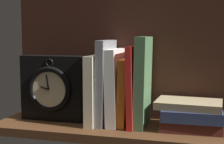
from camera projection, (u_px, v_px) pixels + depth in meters
ground_plane at (118, 129)px, 96.40cm from camera, size 72.78×22.37×2.50cm
back_panel at (126, 56)px, 104.18cm from camera, size 72.78×1.20×39.15cm
book_cream_twain at (97, 89)px, 98.80cm from camera, size 2.87×16.15×20.24cm
book_gray_chess at (106, 82)px, 97.80cm from camera, size 2.81×14.70×24.67cm
book_white_catcher at (116, 87)px, 97.16cm from camera, size 3.70×14.21×22.17cm
book_orange_pandolfini at (126, 92)px, 96.51cm from camera, size 3.24×12.42×19.39cm
book_red_requiem at (134, 86)px, 95.68cm from camera, size 2.26×14.64×23.03cm
book_green_romantic at (143, 82)px, 94.83cm from camera, size 3.41×13.59×25.73cm
framed_clock at (53, 88)px, 101.67cm from camera, size 19.85×6.79×19.85cm
book_stack_side at (191, 115)px, 92.13cm from camera, size 18.44×13.71×8.01cm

